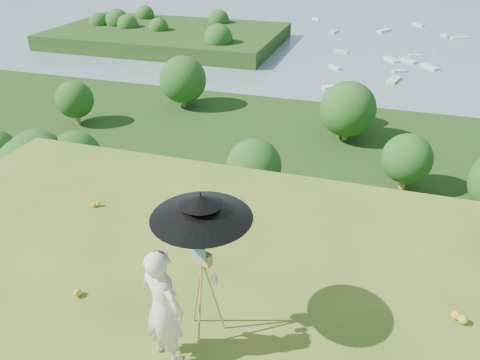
% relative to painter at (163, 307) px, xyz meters
% --- Properties ---
extents(forest_slope, '(140.00, 56.00, 22.00)m').
position_rel_painter_xyz_m(forest_slope, '(0.73, 33.37, -29.85)').
color(forest_slope, '#19360E').
rests_on(forest_slope, bay_water).
extents(shoreline_tier, '(170.00, 28.00, 8.00)m').
position_rel_painter_xyz_m(shoreline_tier, '(0.73, 73.37, -36.85)').
color(shoreline_tier, '#696154').
rests_on(shoreline_tier, bay_water).
extents(bay_water, '(700.00, 700.00, 0.00)m').
position_rel_painter_xyz_m(bay_water, '(0.73, 238.37, -34.85)').
color(bay_water, slate).
rests_on(bay_water, ground).
extents(peninsula, '(90.00, 60.00, 12.00)m').
position_rel_painter_xyz_m(peninsula, '(-74.27, 153.37, -29.85)').
color(peninsula, '#19360E').
rests_on(peninsula, bay_water).
extents(slope_trees, '(110.00, 50.00, 6.00)m').
position_rel_painter_xyz_m(slope_trees, '(0.73, 33.37, -15.85)').
color(slope_trees, '#1D4F17').
rests_on(slope_trees, forest_slope).
extents(harbor_town, '(110.00, 22.00, 5.00)m').
position_rel_painter_xyz_m(harbor_town, '(0.73, 73.37, -30.35)').
color(harbor_town, silver).
rests_on(harbor_town, shoreline_tier).
extents(moored_boats, '(140.00, 140.00, 0.70)m').
position_rel_painter_xyz_m(moored_boats, '(-11.77, 159.37, -34.50)').
color(moored_boats, silver).
rests_on(moored_boats, bay_water).
extents(painter, '(0.72, 0.60, 1.70)m').
position_rel_painter_xyz_m(painter, '(0.00, 0.00, 0.00)').
color(painter, silver).
rests_on(painter, ground).
extents(field_easel, '(0.74, 0.74, 1.50)m').
position_rel_painter_xyz_m(field_easel, '(0.32, 0.52, -0.10)').
color(field_easel, '#AE8C49').
rests_on(field_easel, ground).
extents(sun_umbrella, '(1.54, 1.54, 0.99)m').
position_rel_painter_xyz_m(sun_umbrella, '(0.33, 0.55, 0.88)').
color(sun_umbrella, black).
rests_on(sun_umbrella, field_easel).
extents(painter_cap, '(0.25, 0.27, 0.10)m').
position_rel_painter_xyz_m(painter_cap, '(0.00, 0.00, 0.80)').
color(painter_cap, '#BC6771').
rests_on(painter_cap, painter).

